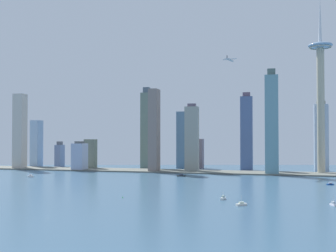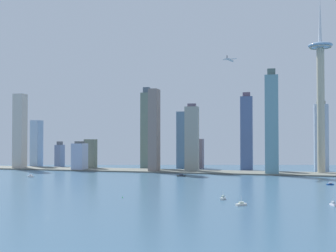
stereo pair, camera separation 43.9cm
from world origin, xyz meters
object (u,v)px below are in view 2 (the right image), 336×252
Objects in this scene: skyscraper_0 at (37,144)px; boat_4 at (330,184)px; skyscraper_7 at (182,140)px; boat_1 at (31,176)px; boat_5 at (241,204)px; skyscraper_3 at (20,131)px; skyscraper_11 at (154,130)px; boat_0 at (223,198)px; skyscraper_12 at (272,124)px; skyscraper_2 at (147,129)px; skyscraper_8 at (197,154)px; skyscraper_1 at (60,155)px; skyscraper_10 at (80,156)px; boat_2 at (181,175)px; airplane at (230,60)px; skyscraper_4 at (321,137)px; observation_tower at (321,83)px; skyscraper_9 at (192,139)px; skyscraper_5 at (91,154)px; skyscraper_6 at (247,132)px; boat_6 at (333,204)px.

boat_4 is at bearing -19.13° from skyscraper_0.
skyscraper_7 reaches higher than skyscraper_0.
boat_1 is 416.44m from boat_5.
skyscraper_11 reaches higher than skyscraper_3.
skyscraper_12 is at bearing 3.53° from boat_0.
boat_1 is (-129.59, -234.94, -81.43)m from skyscraper_2.
skyscraper_7 reaches higher than skyscraper_8.
skyscraper_11 reaches higher than boat_5.
skyscraper_1 is 0.33× the size of skyscraper_2.
skyscraper_7 is 2.07× the size of skyscraper_10.
skyscraper_11 is at bearing 178.87° from skyscraper_12.
boat_2 is at bearing -155.55° from skyscraper_12.
airplane is (299.42, 17.27, 184.51)m from skyscraper_10.
boat_2 is at bearing 156.09° from airplane.
skyscraper_8 is at bearing 174.02° from skyscraper_4.
skyscraper_3 is 2.51× the size of skyscraper_8.
skyscraper_2 is at bearing 3.90° from skyscraper_1.
observation_tower is 259.24m from skyscraper_9.
boat_2 is (-237.91, -109.38, -164.31)m from observation_tower.
skyscraper_3 reaches higher than skyscraper_0.
skyscraper_3 is 614.15m from skyscraper_4.
boat_4 is at bearing -21.61° from skyscraper_1.
boat_1 is 0.64× the size of boat_2.
skyscraper_11 is 15.51× the size of boat_4.
observation_tower is 414.11m from boat_0.
airplane reaches higher than skyscraper_5.
skyscraper_2 is 419.38m from boat_4.
observation_tower is at bearing 6.79° from skyscraper_11.
observation_tower is at bearing 4.93° from skyscraper_10.
skyscraper_1 is 0.43× the size of skyscraper_9.
observation_tower reaches higher than boat_5.
skyscraper_0 is at bearing -59.61° from boat_1.
skyscraper_2 reaches higher than skyscraper_3.
skyscraper_7 is 11.21× the size of boat_5.
skyscraper_5 is (146.04, 33.92, -47.76)m from skyscraper_3.
skyscraper_11 reaches higher than skyscraper_9.
airplane is (293.72, -21.54, 181.29)m from skyscraper_5.
skyscraper_8 is (-249.62, 26.17, -35.05)m from skyscraper_4.
boat_5 is at bearing -106.36° from observation_tower.
boat_0 is at bearing -89.83° from skyscraper_6.
skyscraper_6 is at bearing 3.57° from skyscraper_0.
boat_6 reaches higher than boat_1.
skyscraper_1 is 0.47× the size of skyscraper_7.
skyscraper_6 is (-142.96, 4.47, 9.93)m from skyscraper_4.
skyscraper_5 is 6.07× the size of boat_4.
skyscraper_12 is 330.16m from boat_0.
boat_0 is at bearing -39.34° from skyscraper_0.
skyscraper_4 is 234.33m from airplane.
skyscraper_7 is 111.58m from skyscraper_11.
skyscraper_4 is 131.99m from skyscraper_12.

